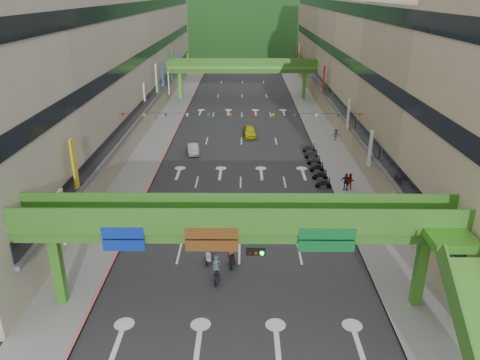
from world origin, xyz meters
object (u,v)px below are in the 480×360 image
at_px(car_silver, 193,149).
at_px(scooter_rider_mid, 232,253).
at_px(overpass_near, 254,235).
at_px(car_yellow, 250,132).
at_px(scooter_rider_near, 217,270).
at_px(pedestrian_red, 350,183).

bearing_deg(car_silver, scooter_rider_mid, -86.99).
relative_size(overpass_near, car_yellow, 6.85).
distance_m(scooter_rider_near, car_yellow, 33.78).
bearing_deg(car_yellow, pedestrian_red, -64.95).
relative_size(scooter_rider_near, pedestrian_red, 1.18).
height_order(overpass_near, scooter_rider_near, overpass_near).
height_order(scooter_rider_near, car_yellow, scooter_rider_near).
xyz_separation_m(overpass_near, pedestrian_red, (9.77, 18.53, -4.38)).
relative_size(car_yellow, pedestrian_red, 2.48).
bearing_deg(scooter_rider_near, scooter_rider_mid, 63.29).
distance_m(car_yellow, pedestrian_red, 20.58).
relative_size(car_silver, pedestrian_red, 2.24).
distance_m(scooter_rider_mid, pedestrian_red, 17.56).
bearing_deg(car_yellow, scooter_rider_near, -97.15).
bearing_deg(scooter_rider_near, car_silver, 99.17).
xyz_separation_m(scooter_rider_near, pedestrian_red, (12.20, 15.47, -0.07)).
xyz_separation_m(scooter_rider_near, car_silver, (-4.29, 26.56, -0.29)).
distance_m(overpass_near, car_silver, 30.72).
distance_m(scooter_rider_near, scooter_rider_mid, 2.20).
bearing_deg(pedestrian_red, car_silver, 149.12).
bearing_deg(scooter_rider_near, car_yellow, 85.57).
distance_m(scooter_rider_near, car_silver, 26.91).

